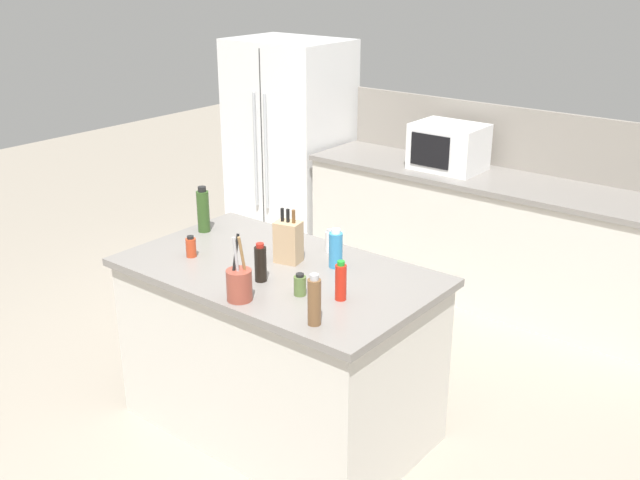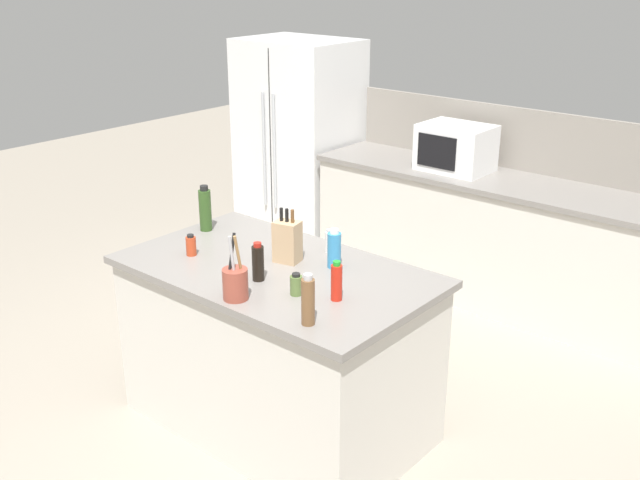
# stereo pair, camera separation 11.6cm
# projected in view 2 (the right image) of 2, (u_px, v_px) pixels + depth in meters

# --- Properties ---
(ground_plane) EXTENTS (14.00, 14.00, 0.00)m
(ground_plane) POSITION_uv_depth(u_px,v_px,m) (280.00, 422.00, 4.18)
(ground_plane) COLOR gray
(back_counter_run) EXTENTS (3.24, 0.66, 0.94)m
(back_counter_run) POSITION_uv_depth(u_px,v_px,m) (517.00, 246.00, 5.40)
(back_counter_run) COLOR beige
(back_counter_run) RESTS_ON ground_plane
(wall_backsplash) EXTENTS (3.20, 0.03, 0.46)m
(wall_backsplash) POSITION_uv_depth(u_px,v_px,m) (546.00, 143.00, 5.37)
(wall_backsplash) COLOR gray
(wall_backsplash) RESTS_ON back_counter_run
(kitchen_island) EXTENTS (1.63, 0.96, 0.94)m
(kitchen_island) POSITION_uv_depth(u_px,v_px,m) (278.00, 348.00, 4.01)
(kitchen_island) COLOR beige
(kitchen_island) RESTS_ON ground_plane
(refrigerator) EXTENTS (0.97, 0.75, 1.78)m
(refrigerator) POSITION_uv_depth(u_px,v_px,m) (299.00, 143.00, 6.57)
(refrigerator) COLOR white
(refrigerator) RESTS_ON ground_plane
(microwave) EXTENTS (0.51, 0.39, 0.34)m
(microwave) POSITION_uv_depth(u_px,v_px,m) (456.00, 148.00, 5.50)
(microwave) COLOR white
(microwave) RESTS_ON back_counter_run
(knife_block) EXTENTS (0.15, 0.13, 0.29)m
(knife_block) POSITION_uv_depth(u_px,v_px,m) (287.00, 241.00, 3.88)
(knife_block) COLOR tan
(knife_block) RESTS_ON kitchen_island
(utensil_crock) EXTENTS (0.12, 0.12, 0.32)m
(utensil_crock) POSITION_uv_depth(u_px,v_px,m) (235.00, 283.00, 3.47)
(utensil_crock) COLOR brown
(utensil_crock) RESTS_ON kitchen_island
(hot_sauce_bottle) EXTENTS (0.05, 0.05, 0.19)m
(hot_sauce_bottle) POSITION_uv_depth(u_px,v_px,m) (337.00, 282.00, 3.46)
(hot_sauce_bottle) COLOR red
(hot_sauce_bottle) RESTS_ON kitchen_island
(dish_soap_bottle) EXTENTS (0.07, 0.07, 0.21)m
(dish_soap_bottle) POSITION_uv_depth(u_px,v_px,m) (334.00, 249.00, 3.82)
(dish_soap_bottle) COLOR #3384BC
(dish_soap_bottle) RESTS_ON kitchen_island
(spice_jar_paprika) EXTENTS (0.05, 0.05, 0.12)m
(spice_jar_paprika) POSITION_uv_depth(u_px,v_px,m) (191.00, 246.00, 3.98)
(spice_jar_paprika) COLOR #B73D1E
(spice_jar_paprika) RESTS_ON kitchen_island
(pepper_grinder) EXTENTS (0.06, 0.06, 0.24)m
(pepper_grinder) POSITION_uv_depth(u_px,v_px,m) (308.00, 301.00, 3.22)
(pepper_grinder) COLOR brown
(pepper_grinder) RESTS_ON kitchen_island
(salt_shaker) EXTENTS (0.05, 0.05, 0.13)m
(salt_shaker) POSITION_uv_depth(u_px,v_px,m) (329.00, 241.00, 4.02)
(salt_shaker) COLOR silver
(salt_shaker) RESTS_ON kitchen_island
(olive_oil_bottle) EXTENTS (0.07, 0.07, 0.27)m
(olive_oil_bottle) POSITION_uv_depth(u_px,v_px,m) (205.00, 209.00, 4.32)
(olive_oil_bottle) COLOR #2D4C1E
(olive_oil_bottle) RESTS_ON kitchen_island
(spice_jar_oregano) EXTENTS (0.06, 0.06, 0.11)m
(spice_jar_oregano) POSITION_uv_depth(u_px,v_px,m) (296.00, 285.00, 3.52)
(spice_jar_oregano) COLOR #567038
(spice_jar_oregano) RESTS_ON kitchen_island
(soy_sauce_bottle) EXTENTS (0.06, 0.06, 0.20)m
(soy_sauce_bottle) POSITION_uv_depth(u_px,v_px,m) (258.00, 263.00, 3.67)
(soy_sauce_bottle) COLOR black
(soy_sauce_bottle) RESTS_ON kitchen_island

